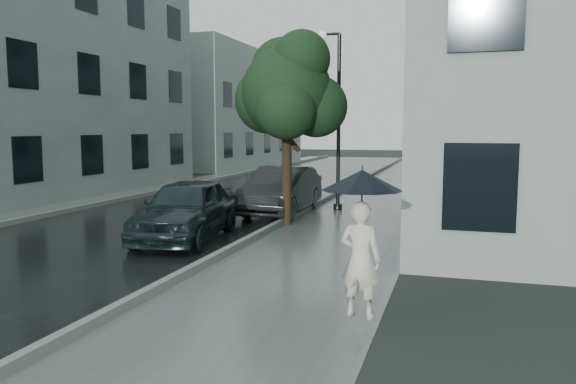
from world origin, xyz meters
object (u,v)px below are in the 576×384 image
(lamp_post, at_px, (334,109))
(street_tree, at_px, (288,91))
(pedestrian, at_px, (360,259))
(car_near, at_px, (187,209))
(car_far, at_px, (282,190))

(lamp_post, bearing_deg, street_tree, -100.00)
(lamp_post, bearing_deg, pedestrian, -74.48)
(car_near, bearing_deg, pedestrian, -49.42)
(pedestrian, relative_size, street_tree, 0.32)
(lamp_post, xyz_separation_m, car_far, (-1.36, -1.23, -2.48))
(pedestrian, bearing_deg, car_near, -28.46)
(car_far, bearing_deg, street_tree, -67.49)
(pedestrian, bearing_deg, car_far, -52.81)
(car_far, bearing_deg, pedestrian, -65.94)
(car_near, relative_size, car_far, 0.96)
(lamp_post, height_order, car_near, lamp_post)
(lamp_post, relative_size, car_near, 1.35)
(lamp_post, distance_m, car_near, 6.63)
(street_tree, distance_m, car_far, 3.47)
(street_tree, xyz_separation_m, lamp_post, (0.61, 3.05, -0.38))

